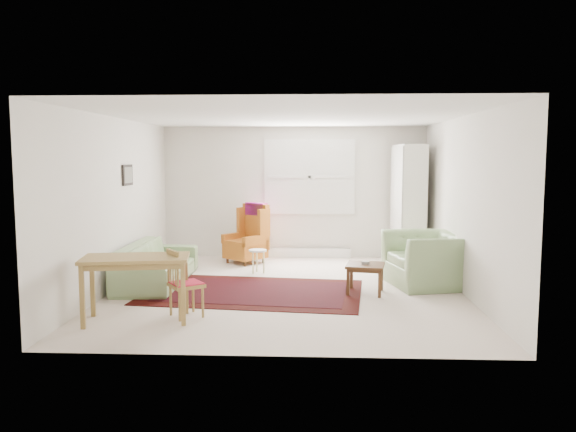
{
  "coord_description": "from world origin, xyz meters",
  "views": [
    {
      "loc": [
        0.38,
        -8.01,
        1.92
      ],
      "look_at": [
        0.0,
        0.3,
        1.05
      ],
      "focal_mm": 35.0,
      "sensor_mm": 36.0,
      "label": 1
    }
  ],
  "objects_px": {
    "stool": "(258,261)",
    "desk": "(137,289)",
    "desk_chair": "(186,283)",
    "coffee_table": "(365,278)",
    "sofa": "(157,255)",
    "wingback_chair": "(245,233)",
    "armchair": "(428,254)",
    "cabinet": "(409,204)"
  },
  "relations": [
    {
      "from": "desk",
      "to": "wingback_chair",
      "type": "bearing_deg",
      "value": 77.23
    },
    {
      "from": "armchair",
      "to": "coffee_table",
      "type": "bearing_deg",
      "value": -73.4
    },
    {
      "from": "stool",
      "to": "wingback_chair",
      "type": "bearing_deg",
      "value": 109.76
    },
    {
      "from": "sofa",
      "to": "desk",
      "type": "bearing_deg",
      "value": -171.52
    },
    {
      "from": "coffee_table",
      "to": "desk_chair",
      "type": "relative_size",
      "value": 0.63
    },
    {
      "from": "desk",
      "to": "desk_chair",
      "type": "xyz_separation_m",
      "value": [
        0.54,
        0.21,
        0.03
      ]
    },
    {
      "from": "stool",
      "to": "desk",
      "type": "distance_m",
      "value": 3.04
    },
    {
      "from": "cabinet",
      "to": "desk_chair",
      "type": "height_order",
      "value": "cabinet"
    },
    {
      "from": "stool",
      "to": "desk_chair",
      "type": "height_order",
      "value": "desk_chair"
    },
    {
      "from": "desk_chair",
      "to": "stool",
      "type": "bearing_deg",
      "value": -48.06
    },
    {
      "from": "stool",
      "to": "cabinet",
      "type": "relative_size",
      "value": 0.18
    },
    {
      "from": "armchair",
      "to": "desk_chair",
      "type": "height_order",
      "value": "armchair"
    },
    {
      "from": "armchair",
      "to": "stool",
      "type": "distance_m",
      "value": 2.77
    },
    {
      "from": "armchair",
      "to": "cabinet",
      "type": "height_order",
      "value": "cabinet"
    },
    {
      "from": "wingback_chair",
      "to": "coffee_table",
      "type": "bearing_deg",
      "value": -8.6
    },
    {
      "from": "stool",
      "to": "desk",
      "type": "height_order",
      "value": "desk"
    },
    {
      "from": "sofa",
      "to": "desk_chair",
      "type": "relative_size",
      "value": 2.57
    },
    {
      "from": "wingback_chair",
      "to": "coffee_table",
      "type": "relative_size",
      "value": 2.1
    },
    {
      "from": "stool",
      "to": "desk",
      "type": "relative_size",
      "value": 0.33
    },
    {
      "from": "wingback_chair",
      "to": "stool",
      "type": "bearing_deg",
      "value": -30.66
    },
    {
      "from": "wingback_chair",
      "to": "desk",
      "type": "relative_size",
      "value": 0.9
    },
    {
      "from": "coffee_table",
      "to": "sofa",
      "type": "bearing_deg",
      "value": 170.71
    },
    {
      "from": "stool",
      "to": "desk",
      "type": "bearing_deg",
      "value": -112.32
    },
    {
      "from": "coffee_table",
      "to": "desk",
      "type": "distance_m",
      "value": 3.18
    },
    {
      "from": "sofa",
      "to": "cabinet",
      "type": "bearing_deg",
      "value": -66.33
    },
    {
      "from": "wingback_chair",
      "to": "desk_chair",
      "type": "bearing_deg",
      "value": -55.21
    },
    {
      "from": "stool",
      "to": "desk_chair",
      "type": "xyz_separation_m",
      "value": [
        -0.61,
        -2.6,
        0.22
      ]
    },
    {
      "from": "coffee_table",
      "to": "stool",
      "type": "distance_m",
      "value": 2.12
    },
    {
      "from": "coffee_table",
      "to": "stool",
      "type": "height_order",
      "value": "coffee_table"
    },
    {
      "from": "sofa",
      "to": "coffee_table",
      "type": "bearing_deg",
      "value": -99.7
    },
    {
      "from": "stool",
      "to": "desk",
      "type": "xyz_separation_m",
      "value": [
        -1.15,
        -2.81,
        0.19
      ]
    },
    {
      "from": "desk_chair",
      "to": "sofa",
      "type": "bearing_deg",
      "value": -9.3
    },
    {
      "from": "sofa",
      "to": "coffee_table",
      "type": "height_order",
      "value": "sofa"
    },
    {
      "from": "armchair",
      "to": "desk",
      "type": "bearing_deg",
      "value": -74.62
    },
    {
      "from": "coffee_table",
      "to": "desk_chair",
      "type": "distance_m",
      "value": 2.61
    },
    {
      "from": "coffee_table",
      "to": "stool",
      "type": "bearing_deg",
      "value": 141.35
    },
    {
      "from": "armchair",
      "to": "desk_chair",
      "type": "xyz_separation_m",
      "value": [
        -3.25,
        -1.83,
        -0.06
      ]
    },
    {
      "from": "coffee_table",
      "to": "desk",
      "type": "bearing_deg",
      "value": -152.23
    },
    {
      "from": "sofa",
      "to": "wingback_chair",
      "type": "relative_size",
      "value": 1.95
    },
    {
      "from": "wingback_chair",
      "to": "cabinet",
      "type": "bearing_deg",
      "value": 42.26
    },
    {
      "from": "stool",
      "to": "sofa",
      "type": "bearing_deg",
      "value": -150.86
    },
    {
      "from": "desk_chair",
      "to": "coffee_table",
      "type": "bearing_deg",
      "value": -95.55
    }
  ]
}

